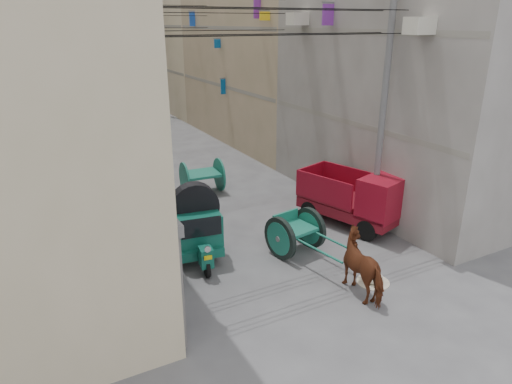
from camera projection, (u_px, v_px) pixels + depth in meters
building_row_right at (191, 22)px, 38.15m from camera, size 8.00×62.00×14.00m
end_cap_building at (51, 22)px, 60.98m from camera, size 22.00×10.00×13.00m
shutters_left at (109, 184)px, 15.01m from camera, size 0.18×14.40×2.88m
signboards at (136, 81)px, 25.38m from camera, size 8.22×40.52×5.67m
utility_poles at (160, 79)px, 21.33m from camera, size 7.40×22.20×8.00m
overhead_cables at (174, 15)px, 18.21m from camera, size 7.40×22.52×1.12m
auto_rickshaw at (195, 224)px, 13.14m from camera, size 1.64×2.53×1.73m
tonga_cart at (295, 232)px, 13.47m from camera, size 1.52×2.96×1.28m
mini_truck at (360, 201)px, 15.06m from camera, size 2.48×3.74×1.94m
second_cart at (202, 176)px, 18.24m from camera, size 1.61×1.44×1.35m
feed_sack at (373, 278)px, 12.08m from camera, size 0.54×0.43×0.27m
horse at (366, 266)px, 11.42m from camera, size 0.93×1.85×1.53m
distant_car_white at (107, 121)px, 29.35m from camera, size 1.60×3.22×1.06m
distant_car_grey at (134, 115)px, 30.34m from camera, size 1.68×4.10×1.32m
distant_car_green at (86, 98)px, 37.79m from camera, size 1.80×4.09×1.17m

